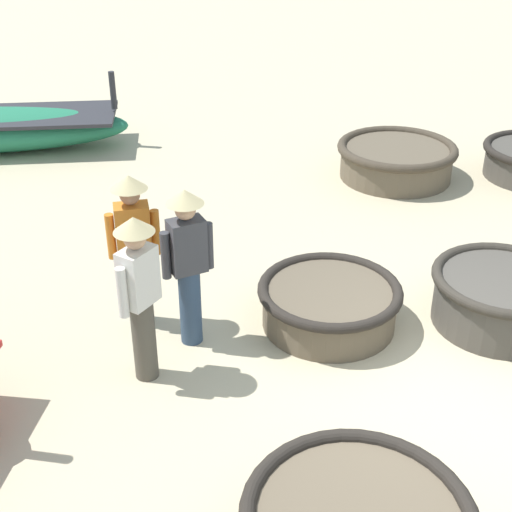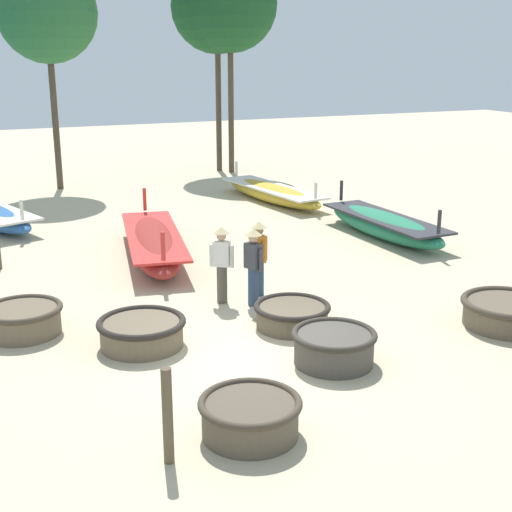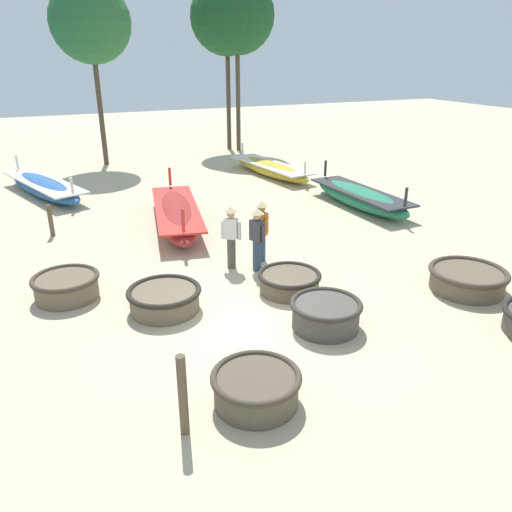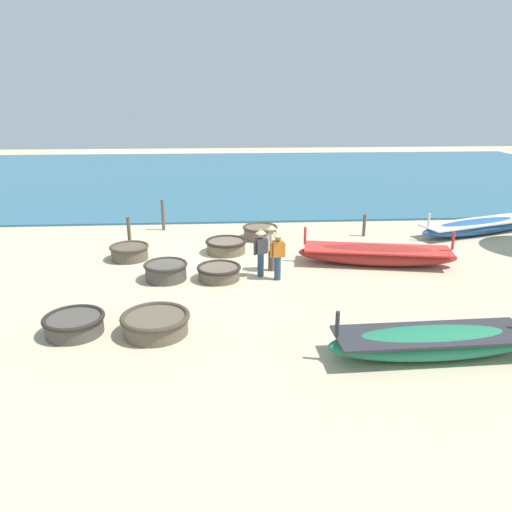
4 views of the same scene
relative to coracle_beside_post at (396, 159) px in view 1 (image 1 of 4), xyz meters
name	(u,v)px [view 1 (image 1 of 4)]	position (x,y,z in m)	size (l,w,h in m)	color
ground_plane	(451,399)	(-5.16, 0.71, -0.29)	(80.00, 80.00, 0.00)	#C6B793
coracle_beside_post	(396,159)	(0.00, 0.00, 0.00)	(1.82, 1.82, 0.54)	brown
coracle_center	(329,303)	(-3.88, 1.64, -0.04)	(1.50, 1.50, 0.47)	brown
coracle_far_right	(501,297)	(-3.97, -0.15, 0.02)	(1.48, 1.48, 0.59)	#4C473F
fisherman_by_coracle	(134,242)	(-3.71, 3.61, 0.66)	(0.36, 0.53, 1.67)	#2D425B
fisherman_crouching	(140,289)	(-4.63, 3.48, 0.66)	(0.45, 0.38, 1.67)	#4C473D
fisherman_standing_left	(188,258)	(-4.09, 3.07, 0.66)	(0.36, 0.50, 1.67)	#2D425B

